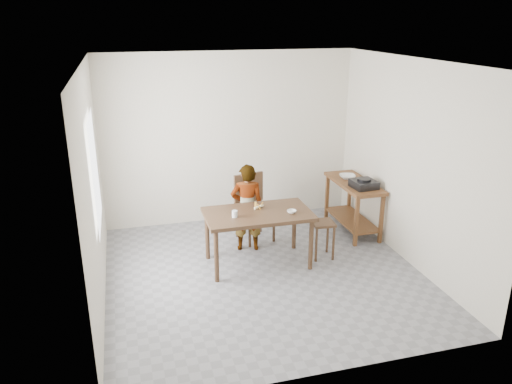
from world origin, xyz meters
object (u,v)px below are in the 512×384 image
object	(u,v)px
child	(247,208)
stool	(322,239)
prep_counter	(353,206)
dining_table	(258,238)
dining_chair	(255,209)

from	to	relation	value
child	stool	world-z (taller)	child
prep_counter	stool	size ratio (longest dim) A/B	2.27
prep_counter	dining_table	bearing A→B (deg)	-157.85
dining_table	child	size ratio (longest dim) A/B	1.10
dining_table	child	distance (m)	0.55
dining_table	prep_counter	world-z (taller)	prep_counter
prep_counter	child	size ratio (longest dim) A/B	0.94
child	dining_chair	bearing A→B (deg)	-113.74
prep_counter	child	distance (m)	1.77
dining_table	dining_chair	size ratio (longest dim) A/B	1.43
dining_table	dining_chair	xyz separation A→B (m)	(0.17, 0.77, 0.11)
child	dining_chair	size ratio (longest dim) A/B	1.30
dining_table	stool	bearing A→B (deg)	-2.26
dining_table	child	bearing A→B (deg)	93.03
child	stool	xyz separation A→B (m)	(0.94, -0.52, -0.37)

